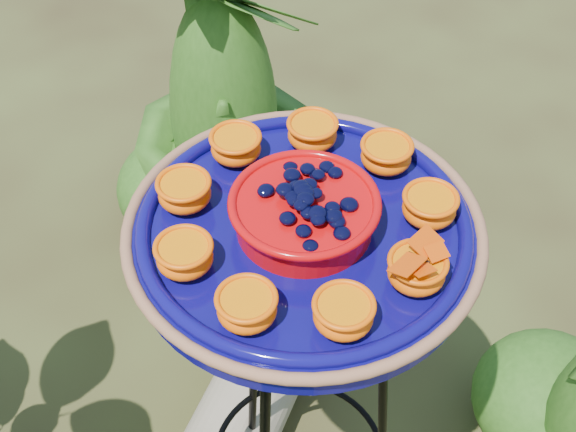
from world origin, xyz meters
name	(u,v)px	position (x,y,z in m)	size (l,w,h in m)	color
tripod_stand	(301,389)	(0.10, -0.01, 0.57)	(0.43, 0.43, 0.94)	black
feeder_dish	(304,227)	(0.10, -0.01, 0.98)	(0.60, 0.60, 0.11)	#0B075A
driftwood_log	(241,416)	(0.20, 0.22, 0.10)	(0.20, 0.20, 0.61)	gray
shrub_back_right	(224,104)	(0.75, 0.69, 0.45)	(0.50, 0.50, 0.90)	#274F15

